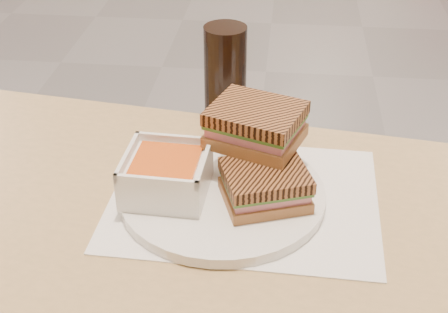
# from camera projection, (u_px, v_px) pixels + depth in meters

# --- Properties ---
(tray_liner) EXTENTS (0.39, 0.31, 0.00)m
(tray_liner) POSITION_uv_depth(u_px,v_px,m) (244.00, 198.00, 0.90)
(tray_liner) COLOR white
(tray_liner) RESTS_ON main_table
(plate) EXTENTS (0.29, 0.29, 0.02)m
(plate) POSITION_uv_depth(u_px,v_px,m) (222.00, 194.00, 0.89)
(plate) COLOR white
(plate) RESTS_ON tray_liner
(soup_bowl) EXTENTS (0.12, 0.12, 0.06)m
(soup_bowl) POSITION_uv_depth(u_px,v_px,m) (166.00, 176.00, 0.87)
(soup_bowl) COLOR white
(soup_bowl) RESTS_ON plate
(panini_lower) EXTENTS (0.13, 0.12, 0.05)m
(panini_lower) POSITION_uv_depth(u_px,v_px,m) (265.00, 185.00, 0.85)
(panini_lower) COLOR #A16F3D
(panini_lower) RESTS_ON plate
(panini_upper) EXTENTS (0.15, 0.14, 0.06)m
(panini_upper) POSITION_uv_depth(u_px,v_px,m) (256.00, 125.00, 0.88)
(panini_upper) COLOR #A16F3D
(panini_upper) RESTS_ON panini_lower
(cola_glass) EXTENTS (0.07, 0.07, 0.16)m
(cola_glass) POSITION_uv_depth(u_px,v_px,m) (225.00, 70.00, 1.07)
(cola_glass) COLOR black
(cola_glass) RESTS_ON main_table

